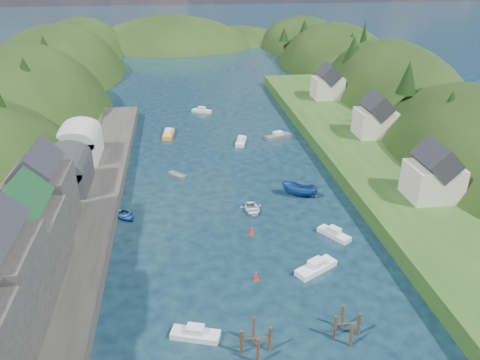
{
  "coord_description": "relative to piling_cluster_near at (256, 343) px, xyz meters",
  "views": [
    {
      "loc": [
        -8.44,
        -33.91,
        34.04
      ],
      "look_at": [
        0.0,
        28.0,
        4.0
      ],
      "focal_mm": 35.0,
      "sensor_mm": 36.0,
      "label": 1
    }
  ],
  "objects": [
    {
      "name": "far_hills",
      "position": [
        3.74,
        175.42,
        -11.99
      ],
      "size": [
        103.0,
        68.0,
        44.0
      ],
      "color": "black",
      "rests_on": "ground"
    },
    {
      "name": "terrace_right",
      "position": [
        27.53,
        41.42,
        0.01
      ],
      "size": [
        16.0,
        120.0,
        2.4
      ],
      "primitive_type": "cube",
      "color": "#234719",
      "rests_on": "ground"
    },
    {
      "name": "quay_left",
      "position": [
        -21.47,
        21.42,
        -0.19
      ],
      "size": [
        12.0,
        110.0,
        2.0
      ],
      "primitive_type": "cube",
      "color": "#2D2B28",
      "rests_on": "ground"
    },
    {
      "name": "channel_buoy_far",
      "position": [
        2.89,
        20.58,
        -0.71
      ],
      "size": [
        0.7,
        0.7,
        1.1
      ],
      "color": "red",
      "rests_on": "ground"
    },
    {
      "name": "hillside_left",
      "position": [
        -42.47,
        76.42,
        -9.22
      ],
      "size": [
        44.0,
        245.56,
        52.0
      ],
      "color": "black",
      "rests_on": "ground"
    },
    {
      "name": "hill_trees",
      "position": [
        3.4,
        65.69,
        9.92
      ],
      "size": [
        90.84,
        148.39,
        12.62
      ],
      "color": "black",
      "rests_on": "ground"
    },
    {
      "name": "hillside_right",
      "position": [
        47.53,
        76.42,
        -8.6
      ],
      "size": [
        36.0,
        245.56,
        48.0
      ],
      "color": "black",
      "rests_on": "ground"
    },
    {
      "name": "quayside_buildings",
      "position": [
        -23.47,
        7.81,
        5.9
      ],
      "size": [
        8.0,
        35.84,
        12.9
      ],
      "color": "#2D2B28",
      "rests_on": "quay_left"
    },
    {
      "name": "piling_cluster_far",
      "position": [
        9.22,
        0.84,
        -0.11
      ],
      "size": [
        2.93,
        2.76,
        3.29
      ],
      "color": "#382314",
      "rests_on": "ground"
    },
    {
      "name": "moored_boats",
      "position": [
        2.09,
        20.62,
        -0.5
      ],
      "size": [
        33.6,
        93.08,
        2.31
      ],
      "color": "navy",
      "rests_on": "ground"
    },
    {
      "name": "terrace_left_grass",
      "position": [
        -28.47,
        21.42,
        0.06
      ],
      "size": [
        12.0,
        110.0,
        2.5
      ],
      "primitive_type": "cube",
      "color": "#234719",
      "rests_on": "ground"
    },
    {
      "name": "channel_buoy_near",
      "position": [
        1.87,
        10.85,
        -0.71
      ],
      "size": [
        0.7,
        0.7,
        1.1
      ],
      "color": "red",
      "rests_on": "ground"
    },
    {
      "name": "right_bank_cottages",
      "position": [
        30.53,
        49.75,
        4.66
      ],
      "size": [
        9.0,
        59.24,
        8.41
      ],
      "color": "beige",
      "rests_on": "terrace_right"
    },
    {
      "name": "ground",
      "position": [
        2.53,
        51.42,
        -1.19
      ],
      "size": [
        600.0,
        600.0,
        0.0
      ],
      "primitive_type": "plane",
      "color": "black",
      "rests_on": "ground"
    },
    {
      "name": "boat_sheds",
      "position": [
        -23.47,
        40.42,
        4.09
      ],
      "size": [
        7.0,
        21.0,
        7.5
      ],
      "color": "#2D2D30",
      "rests_on": "quay_left"
    },
    {
      "name": "piling_cluster_near",
      "position": [
        0.0,
        0.0,
        0.0
      ],
      "size": [
        3.21,
        3.0,
        3.51
      ],
      "color": "#382314",
      "rests_on": "ground"
    }
  ]
}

